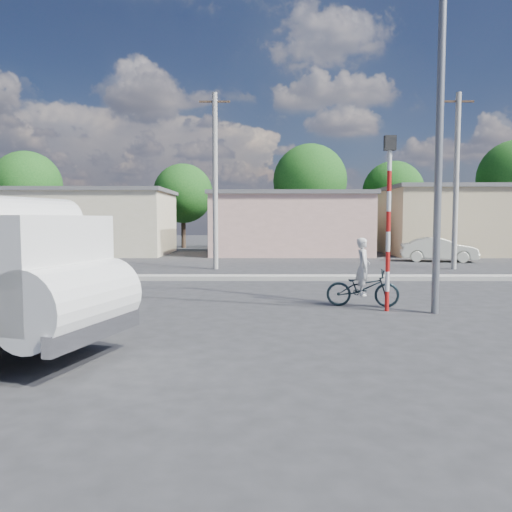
{
  "coord_description": "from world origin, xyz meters",
  "views": [
    {
      "loc": [
        -0.06,
        -10.94,
        2.32
      ],
      "look_at": [
        -0.1,
        2.71,
        1.3
      ],
      "focal_mm": 35.0,
      "sensor_mm": 36.0,
      "label": 1
    }
  ],
  "objects_px": {
    "cyclist": "(363,278)",
    "streetlight": "(433,108)",
    "car_cream": "(439,249)",
    "bicycle": "(363,288)",
    "traffic_pole": "(389,208)"
  },
  "relations": [
    {
      "from": "car_cream",
      "to": "traffic_pole",
      "type": "height_order",
      "value": "traffic_pole"
    },
    {
      "from": "cyclist",
      "to": "streetlight",
      "type": "distance_m",
      "value": 4.53
    },
    {
      "from": "bicycle",
      "to": "car_cream",
      "type": "distance_m",
      "value": 15.7
    },
    {
      "from": "cyclist",
      "to": "car_cream",
      "type": "distance_m",
      "value": 15.7
    },
    {
      "from": "traffic_pole",
      "to": "streetlight",
      "type": "bearing_deg",
      "value": -17.73
    },
    {
      "from": "cyclist",
      "to": "car_cream",
      "type": "height_order",
      "value": "cyclist"
    },
    {
      "from": "traffic_pole",
      "to": "cyclist",
      "type": "bearing_deg",
      "value": 126.67
    },
    {
      "from": "cyclist",
      "to": "car_cream",
      "type": "relative_size",
      "value": 0.38
    },
    {
      "from": "bicycle",
      "to": "traffic_pole",
      "type": "distance_m",
      "value": 2.25
    },
    {
      "from": "bicycle",
      "to": "cyclist",
      "type": "height_order",
      "value": "cyclist"
    },
    {
      "from": "bicycle",
      "to": "car_cream",
      "type": "xyz_separation_m",
      "value": [
        7.08,
        14.01,
        0.16
      ]
    },
    {
      "from": "bicycle",
      "to": "cyclist",
      "type": "distance_m",
      "value": 0.26
    },
    {
      "from": "streetlight",
      "to": "cyclist",
      "type": "bearing_deg",
      "value": 146.35
    },
    {
      "from": "bicycle",
      "to": "streetlight",
      "type": "relative_size",
      "value": 0.21
    },
    {
      "from": "bicycle",
      "to": "cyclist",
      "type": "bearing_deg",
      "value": 0.0
    }
  ]
}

